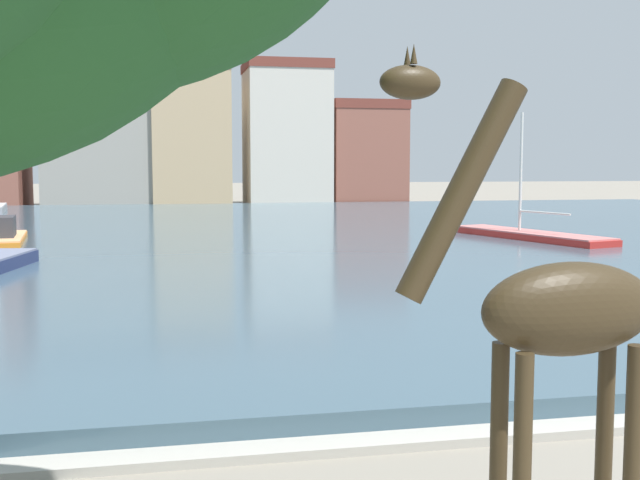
{
  "coord_description": "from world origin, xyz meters",
  "views": [
    {
      "loc": [
        -2.2,
        -2.94,
        3.52
      ],
      "look_at": [
        0.54,
        10.39,
        2.2
      ],
      "focal_mm": 43.75,
      "sensor_mm": 36.0,
      "label": 1
    }
  ],
  "objects": [
    {
      "name": "townhouse_narrow_midrow",
      "position": [
        15.57,
        63.56,
        4.54
      ],
      "size": [
        6.57,
        5.24,
        9.06
      ],
      "color": "#8E5142",
      "rests_on": "ground"
    },
    {
      "name": "giraffe_statue",
      "position": [
        0.95,
        2.82,
        2.25
      ],
      "size": [
        2.53,
        0.69,
        4.41
      ],
      "color": "#382B19",
      "rests_on": "ground"
    },
    {
      "name": "quay_edge_coping",
      "position": [
        0.0,
        6.14,
        0.06
      ],
      "size": [
        80.07,
        0.5,
        0.12
      ],
      "primitive_type": "cube",
      "color": "#ADA89E",
      "rests_on": "ground"
    },
    {
      "name": "townhouse_end_terrace",
      "position": [
        0.4,
        63.71,
        6.0
      ],
      "size": [
        6.42,
        7.64,
        11.96
      ],
      "color": "tan",
      "rests_on": "ground"
    },
    {
      "name": "townhouse_tall_gabled",
      "position": [
        8.55,
        63.73,
        6.13
      ],
      "size": [
        7.09,
        6.68,
        12.23
      ],
      "color": "beige",
      "rests_on": "ground"
    },
    {
      "name": "harbor_water",
      "position": [
        0.0,
        33.61,
        0.2
      ],
      "size": [
        80.07,
        54.44,
        0.4
      ],
      "primitive_type": "cube",
      "color": "#3D5666",
      "rests_on": "ground"
    },
    {
      "name": "townhouse_corner_house",
      "position": [
        -6.94,
        63.43,
        6.34
      ],
      "size": [
        8.99,
        6.22,
        12.65
      ],
      "color": "gray",
      "rests_on": "ground"
    },
    {
      "name": "sailboat_red",
      "position": [
        12.85,
        28.2,
        0.37
      ],
      "size": [
        4.17,
        9.61,
        5.73
      ],
      "color": "red",
      "rests_on": "ground"
    }
  ]
}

